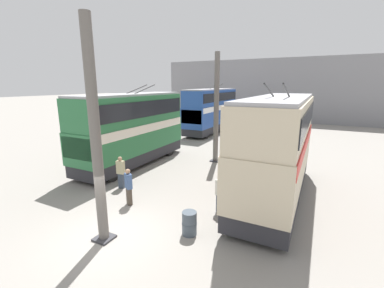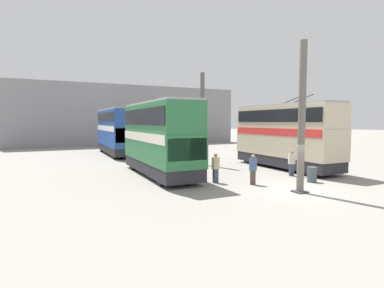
% 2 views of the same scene
% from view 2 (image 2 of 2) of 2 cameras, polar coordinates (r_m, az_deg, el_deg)
% --- Properties ---
extents(ground_plane, '(240.00, 240.00, 0.00)m').
position_cam_2_polar(ground_plane, '(16.86, 19.27, -8.53)').
color(ground_plane, gray).
extents(depot_back_wall, '(0.50, 36.00, 9.36)m').
position_cam_2_polar(depot_back_wall, '(47.69, -11.34, 5.40)').
color(depot_back_wall, gray).
rests_on(depot_back_wall, ground_plane).
extents(support_column_near, '(0.65, 0.65, 7.75)m').
position_cam_2_polar(support_column_near, '(16.29, 20.18, 4.30)').
color(support_column_near, '#605B56').
rests_on(support_column_near, ground_plane).
extents(support_column_far, '(0.65, 0.65, 7.75)m').
position_cam_2_polar(support_column_far, '(25.28, 1.98, 4.46)').
color(support_column_far, '#605B56').
rests_on(support_column_far, ground_plane).
extents(bus_left_near, '(9.55, 2.54, 5.64)m').
position_cam_2_polar(bus_left_near, '(24.49, 17.28, 2.17)').
color(bus_left_near, black).
rests_on(bus_left_near, ground_plane).
extents(bus_right_mid, '(9.39, 2.54, 5.58)m').
position_cam_2_polar(bus_right_mid, '(20.36, -6.29, 1.84)').
color(bus_right_mid, black).
rests_on(bus_right_mid, ground_plane).
extents(bus_right_far, '(10.75, 2.54, 5.68)m').
position_cam_2_polar(bus_right_far, '(34.28, -14.21, 2.84)').
color(bus_right_far, black).
rests_on(bus_right_far, ground_plane).
extents(person_by_left_row, '(0.40, 0.48, 1.74)m').
position_cam_2_polar(person_by_left_row, '(21.37, 18.45, -3.33)').
color(person_by_left_row, '#384251').
rests_on(person_by_left_row, ground_plane).
extents(person_aisle_foreground, '(0.42, 0.48, 1.77)m').
position_cam_2_polar(person_aisle_foreground, '(17.81, 11.53, -4.62)').
color(person_aisle_foreground, '#473D33').
rests_on(person_aisle_foreground, ground_plane).
extents(person_by_right_row, '(0.30, 0.45, 1.79)m').
position_cam_2_polar(person_by_right_row, '(18.01, 4.52, -4.41)').
color(person_by_right_row, '#384251').
rests_on(person_by_right_row, ground_plane).
extents(oil_drum, '(0.58, 0.58, 0.93)m').
position_cam_2_polar(oil_drum, '(19.66, 21.87, -5.42)').
color(oil_drum, '#424C56').
rests_on(oil_drum, ground_plane).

